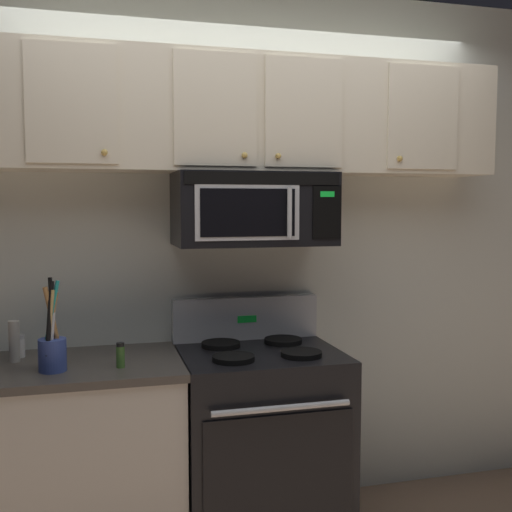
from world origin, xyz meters
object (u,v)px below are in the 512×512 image
object	(u,v)px
stove_range	(260,439)
utensil_crock_blue	(52,346)
spice_jar	(120,355)
over_range_microwave	(253,209)
pepper_mill	(14,341)
salt_shaker	(19,346)

from	to	relation	value
stove_range	utensil_crock_blue	distance (m)	1.08
utensil_crock_blue	spice_jar	size ratio (longest dim) A/B	3.64
over_range_microwave	pepper_mill	xyz separation A→B (m)	(-1.10, -0.03, -0.58)
pepper_mill	stove_range	bearing A→B (deg)	-4.53
salt_shaker	pepper_mill	distance (m)	0.09
stove_range	over_range_microwave	distance (m)	1.11
over_range_microwave	utensil_crock_blue	size ratio (longest dim) A/B	1.94
stove_range	salt_shaker	size ratio (longest dim) A/B	10.87
over_range_microwave	utensil_crock_blue	world-z (taller)	over_range_microwave
pepper_mill	spice_jar	distance (m)	0.50
utensil_crock_blue	pepper_mill	size ratio (longest dim) A/B	2.13
spice_jar	salt_shaker	bearing A→B (deg)	145.75
over_range_microwave	spice_jar	bearing A→B (deg)	-159.42
stove_range	over_range_microwave	world-z (taller)	over_range_microwave
stove_range	spice_jar	xyz separation A→B (m)	(-0.65, -0.13, 0.49)
over_range_microwave	stove_range	bearing A→B (deg)	-89.86
salt_shaker	spice_jar	world-z (taller)	spice_jar
salt_shaker	spice_jar	distance (m)	0.53
over_range_microwave	pepper_mill	size ratio (longest dim) A/B	4.12
salt_shaker	spice_jar	size ratio (longest dim) A/B	0.96
spice_jar	stove_range	bearing A→B (deg)	11.14
utensil_crock_blue	pepper_mill	world-z (taller)	utensil_crock_blue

